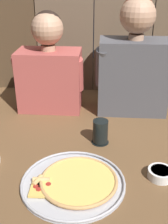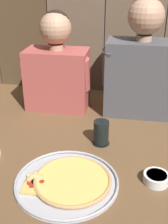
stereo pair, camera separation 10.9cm
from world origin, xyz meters
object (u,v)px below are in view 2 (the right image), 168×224
object	(u,v)px
dipping_bowl	(156,178)
diner_left	(57,66)
pizza_tray	(68,181)
drinking_glass	(101,133)
diner_right	(142,63)

from	to	relation	value
dipping_bowl	diner_left	size ratio (longest dim) A/B	0.18
diner_left	dipping_bowl	bearing A→B (deg)	-48.36
pizza_tray	drinking_glass	size ratio (longest dim) A/B	3.48
pizza_tray	diner_right	bearing A→B (deg)	68.66
diner_right	pizza_tray	bearing A→B (deg)	-111.34
pizza_tray	diner_right	xyz separation A→B (m)	(0.26, 0.67, 0.28)
pizza_tray	dipping_bowl	bearing A→B (deg)	10.29
pizza_tray	drinking_glass	distance (m)	0.32
dipping_bowl	diner_right	xyz separation A→B (m)	(-0.07, 0.61, 0.27)
dipping_bowl	diner_left	xyz separation A→B (m)	(-0.54, 0.61, 0.23)
dipping_bowl	drinking_glass	bearing A→B (deg)	135.06
diner_right	dipping_bowl	bearing A→B (deg)	-83.20
diner_left	diner_right	bearing A→B (deg)	0.02
pizza_tray	dipping_bowl	distance (m)	0.34
pizza_tray	dipping_bowl	world-z (taller)	dipping_bowl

